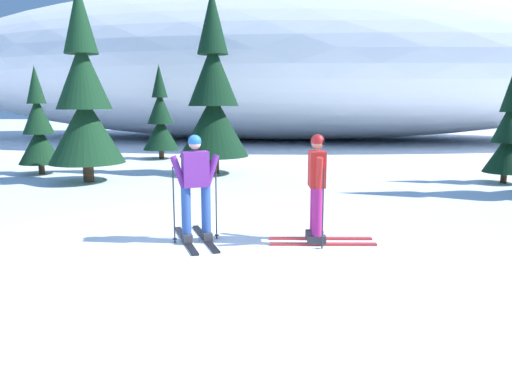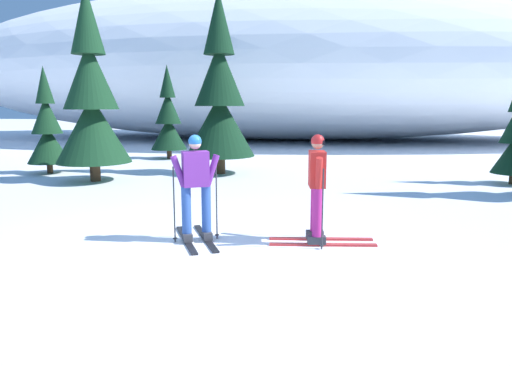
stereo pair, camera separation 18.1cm
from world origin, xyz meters
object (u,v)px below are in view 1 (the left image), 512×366
Objects in this scene: pine_tree_center_right at (213,98)px; skier_purple_jacket at (196,187)px; pine_tree_far_left at (39,129)px; skier_red_jacket at (317,187)px; pine_tree_left at (84,101)px; pine_tree_center_left at (160,120)px; pine_tree_right at (507,138)px.

skier_purple_jacket is at bearing -78.76° from pine_tree_center_right.
pine_tree_center_right is at bearing 9.09° from pine_tree_far_left.
pine_tree_far_left is at bearing 136.58° from skier_purple_jacket.
pine_tree_left is (-6.49, 5.02, 1.36)m from skier_red_jacket.
pine_tree_center_left is 0.67× the size of pine_tree_center_right.
skier_purple_jacket is at bearing -172.60° from skier_red_jacket.
pine_tree_far_left reaches higher than pine_tree_right.
skier_purple_jacket is 0.57× the size of pine_tree_right.
skier_red_jacket is at bearing -127.96° from pine_tree_right.
pine_tree_left reaches higher than pine_tree_right.
pine_tree_far_left is 0.90× the size of pine_tree_center_left.
pine_tree_left is 11.68m from pine_tree_right.
pine_tree_left is at bearing -28.40° from pine_tree_far_left.
pine_tree_left is at bearing -146.88° from pine_tree_center_right.
pine_tree_center_left is at bearing 159.17° from pine_tree_right.
skier_red_jacket is 7.96m from pine_tree_center_right.
pine_tree_center_right is (-1.45, 7.32, 1.46)m from skier_purple_jacket.
pine_tree_left is 3.77m from pine_tree_center_right.
pine_tree_right is at bearing 44.11° from skier_purple_jacket.
skier_red_jacket is at bearing -59.36° from pine_tree_center_left.
skier_purple_jacket is at bearing -135.89° from pine_tree_right.
pine_tree_left is at bearing -172.78° from pine_tree_right.
pine_tree_far_left is at bearing -178.90° from pine_tree_right.
pine_tree_center_left is (-4.55, 11.09, 0.68)m from skier_purple_jacket.
pine_tree_right is at bearing 7.22° from pine_tree_left.
pine_tree_center_left is 12.29m from pine_tree_right.
skier_purple_jacket is 12.01m from pine_tree_center_left.
skier_purple_jacket is 0.99× the size of skier_red_jacket.
pine_tree_right is (13.77, 0.26, -0.15)m from pine_tree_far_left.
pine_tree_far_left is (-8.71, 6.22, 0.51)m from skier_red_jacket.
pine_tree_right is (6.94, 6.73, 0.37)m from skier_purple_jacket.
skier_purple_jacket is at bearing -43.42° from pine_tree_far_left.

